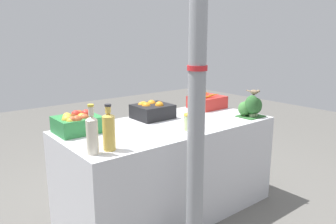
{
  "coord_description": "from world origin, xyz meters",
  "views": [
    {
      "loc": [
        -1.63,
        -2.03,
        1.48
      ],
      "look_at": [
        0.0,
        0.0,
        0.88
      ],
      "focal_mm": 35.0,
      "sensor_mm": 36.0,
      "label": 1
    }
  ],
  "objects_px": {
    "orange_crate": "(152,110)",
    "juice_bottle_golden": "(109,131)",
    "carrot_crate": "(207,102)",
    "broccoli_pile": "(251,107)",
    "sparrow_bird": "(254,92)",
    "juice_bottle_cloudy": "(92,133)",
    "pickle_jar": "(190,122)",
    "support_pole": "(197,88)",
    "apple_crate": "(77,123)"
  },
  "relations": [
    {
      "from": "carrot_crate",
      "to": "sparrow_bird",
      "type": "bearing_deg",
      "value": -84.96
    },
    {
      "from": "juice_bottle_golden",
      "to": "sparrow_bird",
      "type": "distance_m",
      "value": 1.42
    },
    {
      "from": "apple_crate",
      "to": "broccoli_pile",
      "type": "height_order",
      "value": "broccoli_pile"
    },
    {
      "from": "juice_bottle_cloudy",
      "to": "sparrow_bird",
      "type": "height_order",
      "value": "juice_bottle_cloudy"
    },
    {
      "from": "broccoli_pile",
      "to": "juice_bottle_golden",
      "type": "xyz_separation_m",
      "value": [
        -1.42,
        0.01,
        0.03
      ]
    },
    {
      "from": "orange_crate",
      "to": "support_pole",
      "type": "bearing_deg",
      "value": -109.45
    },
    {
      "from": "support_pole",
      "to": "sparrow_bird",
      "type": "bearing_deg",
      "value": 18.79
    },
    {
      "from": "apple_crate",
      "to": "sparrow_bird",
      "type": "xyz_separation_m",
      "value": [
        1.42,
        -0.53,
        0.15
      ]
    },
    {
      "from": "support_pole",
      "to": "apple_crate",
      "type": "height_order",
      "value": "support_pole"
    },
    {
      "from": "carrot_crate",
      "to": "broccoli_pile",
      "type": "relative_size",
      "value": 1.43
    },
    {
      "from": "juice_bottle_golden",
      "to": "pickle_jar",
      "type": "relative_size",
      "value": 2.31
    },
    {
      "from": "juice_bottle_golden",
      "to": "orange_crate",
      "type": "bearing_deg",
      "value": 35.86
    },
    {
      "from": "carrot_crate",
      "to": "broccoli_pile",
      "type": "xyz_separation_m",
      "value": [
        0.04,
        -0.51,
        0.03
      ]
    },
    {
      "from": "orange_crate",
      "to": "sparrow_bird",
      "type": "height_order",
      "value": "sparrow_bird"
    },
    {
      "from": "juice_bottle_golden",
      "to": "sparrow_bird",
      "type": "height_order",
      "value": "juice_bottle_golden"
    },
    {
      "from": "pickle_jar",
      "to": "sparrow_bird",
      "type": "xyz_separation_m",
      "value": [
        0.72,
        -0.04,
        0.16
      ]
    },
    {
      "from": "orange_crate",
      "to": "broccoli_pile",
      "type": "relative_size",
      "value": 1.43
    },
    {
      "from": "juice_bottle_cloudy",
      "to": "pickle_jar",
      "type": "height_order",
      "value": "juice_bottle_cloudy"
    },
    {
      "from": "broccoli_pile",
      "to": "juice_bottle_cloudy",
      "type": "bearing_deg",
      "value": 179.71
    },
    {
      "from": "apple_crate",
      "to": "orange_crate",
      "type": "bearing_deg",
      "value": 0.68
    },
    {
      "from": "carrot_crate",
      "to": "broccoli_pile",
      "type": "height_order",
      "value": "broccoli_pile"
    },
    {
      "from": "apple_crate",
      "to": "juice_bottle_golden",
      "type": "relative_size",
      "value": 1.06
    },
    {
      "from": "orange_crate",
      "to": "pickle_jar",
      "type": "xyz_separation_m",
      "value": [
        0.0,
        -0.49,
        -0.0
      ]
    },
    {
      "from": "juice_bottle_cloudy",
      "to": "juice_bottle_golden",
      "type": "xyz_separation_m",
      "value": [
        0.11,
        -0.0,
        -0.0
      ]
    },
    {
      "from": "carrot_crate",
      "to": "broccoli_pile",
      "type": "bearing_deg",
      "value": -85.16
    },
    {
      "from": "orange_crate",
      "to": "carrot_crate",
      "type": "xyz_separation_m",
      "value": [
        0.68,
        -0.0,
        -0.0
      ]
    },
    {
      "from": "sparrow_bird",
      "to": "broccoli_pile",
      "type": "bearing_deg",
      "value": -177.65
    },
    {
      "from": "juice_bottle_cloudy",
      "to": "apple_crate",
      "type": "bearing_deg",
      "value": 76.83
    },
    {
      "from": "orange_crate",
      "to": "pickle_jar",
      "type": "height_order",
      "value": "orange_crate"
    },
    {
      "from": "broccoli_pile",
      "to": "juice_bottle_golden",
      "type": "relative_size",
      "value": 0.74
    },
    {
      "from": "pickle_jar",
      "to": "sparrow_bird",
      "type": "relative_size",
      "value": 0.95
    },
    {
      "from": "support_pole",
      "to": "sparrow_bird",
      "type": "xyz_separation_m",
      "value": [
        1.04,
        0.35,
        -0.18
      ]
    },
    {
      "from": "carrot_crate",
      "to": "juice_bottle_golden",
      "type": "height_order",
      "value": "juice_bottle_golden"
    },
    {
      "from": "orange_crate",
      "to": "juice_bottle_golden",
      "type": "xyz_separation_m",
      "value": [
        -0.7,
        -0.5,
        0.06
      ]
    },
    {
      "from": "apple_crate",
      "to": "juice_bottle_cloudy",
      "type": "bearing_deg",
      "value": -103.17
    },
    {
      "from": "broccoli_pile",
      "to": "juice_bottle_cloudy",
      "type": "height_order",
      "value": "juice_bottle_cloudy"
    },
    {
      "from": "apple_crate",
      "to": "carrot_crate",
      "type": "xyz_separation_m",
      "value": [
        1.37,
        0.01,
        -0.01
      ]
    },
    {
      "from": "broccoli_pile",
      "to": "pickle_jar",
      "type": "xyz_separation_m",
      "value": [
        -0.72,
        0.02,
        -0.03
      ]
    },
    {
      "from": "broccoli_pile",
      "to": "sparrow_bird",
      "type": "height_order",
      "value": "sparrow_bird"
    },
    {
      "from": "juice_bottle_cloudy",
      "to": "juice_bottle_golden",
      "type": "height_order",
      "value": "juice_bottle_cloudy"
    },
    {
      "from": "juice_bottle_cloudy",
      "to": "support_pole",
      "type": "bearing_deg",
      "value": -37.54
    },
    {
      "from": "support_pole",
      "to": "carrot_crate",
      "type": "relative_size",
      "value": 7.51
    },
    {
      "from": "broccoli_pile",
      "to": "apple_crate",
      "type": "bearing_deg",
      "value": 160.39
    },
    {
      "from": "orange_crate",
      "to": "juice_bottle_cloudy",
      "type": "xyz_separation_m",
      "value": [
        -0.81,
        -0.5,
        0.06
      ]
    },
    {
      "from": "support_pole",
      "to": "orange_crate",
      "type": "xyz_separation_m",
      "value": [
        0.31,
        0.89,
        -0.34
      ]
    },
    {
      "from": "carrot_crate",
      "to": "juice_bottle_cloudy",
      "type": "xyz_separation_m",
      "value": [
        -1.49,
        -0.5,
        0.06
      ]
    },
    {
      "from": "support_pole",
      "to": "apple_crate",
      "type": "distance_m",
      "value": 1.01
    },
    {
      "from": "apple_crate",
      "to": "juice_bottle_golden",
      "type": "bearing_deg",
      "value": -90.32
    },
    {
      "from": "orange_crate",
      "to": "juice_bottle_cloudy",
      "type": "relative_size",
      "value": 1.01
    },
    {
      "from": "sparrow_bird",
      "to": "juice_bottle_cloudy",
      "type": "bearing_deg",
      "value": -98.17
    }
  ]
}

